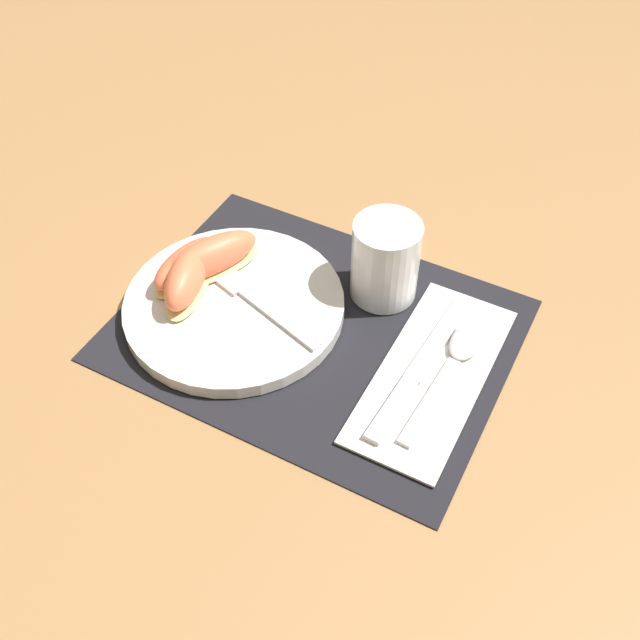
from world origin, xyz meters
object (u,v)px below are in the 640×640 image
at_px(plate, 234,306).
at_px(citrus_wedge_0, 211,259).
at_px(citrus_wedge_2, 186,280).
at_px(juice_glass, 385,264).
at_px(knife, 418,369).
at_px(spoon, 458,356).
at_px(fork, 248,293).
at_px(citrus_wedge_1, 187,265).

relative_size(plate, citrus_wedge_0, 1.93).
bearing_deg(citrus_wedge_2, juice_glass, 32.69).
bearing_deg(knife, spoon, 49.41).
xyz_separation_m(fork, citrus_wedge_2, (-0.06, -0.03, 0.02)).
height_order(juice_glass, citrus_wedge_0, juice_glass).
xyz_separation_m(fork, citrus_wedge_0, (-0.06, 0.01, 0.02)).
xyz_separation_m(plate, knife, (0.21, 0.01, -0.00)).
distance_m(juice_glass, citrus_wedge_2, 0.22).
bearing_deg(citrus_wedge_0, juice_glass, 23.06).
bearing_deg(citrus_wedge_0, citrus_wedge_1, -135.78).
relative_size(fork, citrus_wedge_1, 1.80).
relative_size(juice_glass, citrus_wedge_1, 0.92).
xyz_separation_m(juice_glass, knife, (0.08, -0.09, -0.04)).
relative_size(plate, spoon, 1.34).
height_order(knife, fork, fork).
height_order(plate, spoon, plate).
distance_m(plate, knife, 0.21).
relative_size(juice_glass, spoon, 0.53).
bearing_deg(spoon, fork, -171.79).
bearing_deg(knife, juice_glass, 131.86).
bearing_deg(juice_glass, citrus_wedge_1, -154.44).
relative_size(plate, citrus_wedge_2, 2.32).
bearing_deg(spoon, citrus_wedge_0, -176.08).
xyz_separation_m(plate, citrus_wedge_0, (-0.05, 0.03, 0.03)).
distance_m(knife, citrus_wedge_0, 0.26).
bearing_deg(plate, citrus_wedge_0, 148.56).
xyz_separation_m(plate, juice_glass, (0.13, 0.10, 0.03)).
distance_m(plate, citrus_wedge_2, 0.06).
distance_m(knife, citrus_wedge_1, 0.28).
xyz_separation_m(spoon, citrus_wedge_1, (-0.31, -0.04, 0.02)).
bearing_deg(fork, plate, -121.95).
height_order(plate, citrus_wedge_0, citrus_wedge_0).
relative_size(juice_glass, citrus_wedge_2, 0.92).
distance_m(juice_glass, knife, 0.13).
distance_m(plate, citrus_wedge_1, 0.07).
bearing_deg(citrus_wedge_0, citrus_wedge_2, -95.67).
xyz_separation_m(citrus_wedge_1, citrus_wedge_2, (0.01, -0.02, 0.00)).
bearing_deg(plate, citrus_wedge_2, -165.85).
height_order(plate, knife, plate).
xyz_separation_m(knife, citrus_wedge_0, (-0.26, 0.01, 0.03)).
bearing_deg(citrus_wedge_1, fork, 3.52).
bearing_deg(citrus_wedge_0, plate, -31.44).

